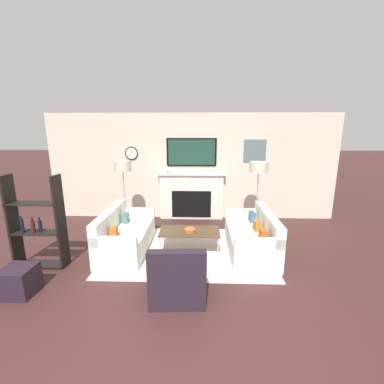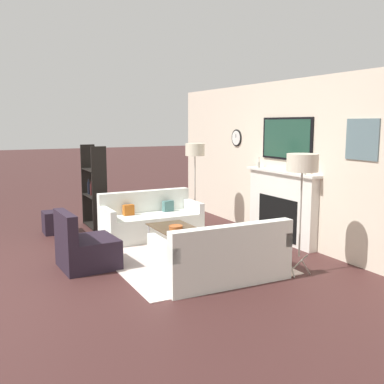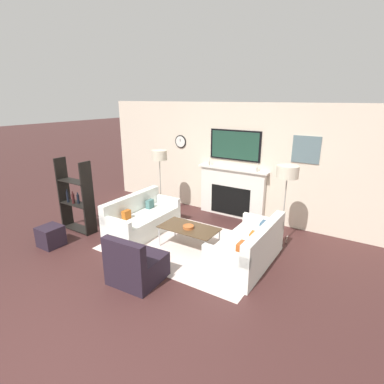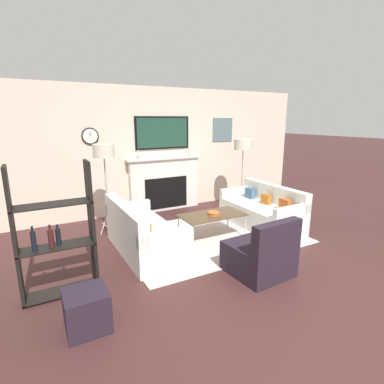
{
  "view_description": "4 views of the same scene",
  "coord_description": "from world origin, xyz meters",
  "px_view_note": "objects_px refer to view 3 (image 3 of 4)",
  "views": [
    {
      "loc": [
        0.23,
        -1.81,
        2.25
      ],
      "look_at": [
        0.06,
        3.29,
        1.04
      ],
      "focal_mm": 24.0,
      "sensor_mm": 36.0,
      "label": 1
    },
    {
      "loc": [
        5.97,
        -0.07,
        2.0
      ],
      "look_at": [
        0.13,
        2.91,
        0.99
      ],
      "focal_mm": 42.0,
      "sensor_mm": 36.0,
      "label": 2
    },
    {
      "loc": [
        2.89,
        -1.67,
        2.8
      ],
      "look_at": [
        -0.31,
        3.36,
        0.91
      ],
      "focal_mm": 28.0,
      "sensor_mm": 36.0,
      "label": 3
    },
    {
      "loc": [
        -2.64,
        -1.44,
        2.04
      ],
      "look_at": [
        -0.16,
        3.09,
        0.77
      ],
      "focal_mm": 28.0,
      "sensor_mm": 36.0,
      "label": 4
    }
  ],
  "objects_px": {
    "couch_left": "(142,220)",
    "ottoman": "(51,236)",
    "decorative_bowl": "(188,227)",
    "floor_lamp_left": "(159,156)",
    "coffee_table": "(189,229)",
    "shelf_unit": "(76,198)",
    "floor_lamp_right": "(287,173)",
    "couch_right": "(248,249)",
    "armchair": "(136,266)"
  },
  "relations": [
    {
      "from": "couch_left",
      "to": "ottoman",
      "type": "distance_m",
      "value": 1.81
    },
    {
      "from": "ottoman",
      "to": "couch_left",
      "type": "bearing_deg",
      "value": 52.99
    },
    {
      "from": "decorative_bowl",
      "to": "floor_lamp_left",
      "type": "relative_size",
      "value": 0.13
    },
    {
      "from": "decorative_bowl",
      "to": "coffee_table",
      "type": "bearing_deg",
      "value": 102.49
    },
    {
      "from": "couch_left",
      "to": "shelf_unit",
      "type": "bearing_deg",
      "value": -152.25
    },
    {
      "from": "coffee_table",
      "to": "decorative_bowl",
      "type": "distance_m",
      "value": 0.07
    },
    {
      "from": "floor_lamp_left",
      "to": "ottoman",
      "type": "bearing_deg",
      "value": -108.17
    },
    {
      "from": "floor_lamp_left",
      "to": "ottoman",
      "type": "relative_size",
      "value": 3.94
    },
    {
      "from": "floor_lamp_right",
      "to": "ottoman",
      "type": "xyz_separation_m",
      "value": [
        -3.81,
        -2.46,
        -1.27
      ]
    },
    {
      "from": "floor_lamp_right",
      "to": "floor_lamp_left",
      "type": "bearing_deg",
      "value": 180.0
    },
    {
      "from": "coffee_table",
      "to": "decorative_bowl",
      "type": "relative_size",
      "value": 5.29
    },
    {
      "from": "couch_left",
      "to": "coffee_table",
      "type": "relative_size",
      "value": 1.51
    },
    {
      "from": "ottoman",
      "to": "floor_lamp_left",
      "type": "bearing_deg",
      "value": 71.83
    },
    {
      "from": "shelf_unit",
      "to": "couch_left",
      "type": "bearing_deg",
      "value": 27.75
    },
    {
      "from": "couch_right",
      "to": "decorative_bowl",
      "type": "height_order",
      "value": "couch_right"
    },
    {
      "from": "couch_right",
      "to": "floor_lamp_left",
      "type": "xyz_separation_m",
      "value": [
        -2.72,
        1.02,
        1.19
      ]
    },
    {
      "from": "couch_left",
      "to": "floor_lamp_right",
      "type": "distance_m",
      "value": 3.14
    },
    {
      "from": "armchair",
      "to": "floor_lamp_right",
      "type": "bearing_deg",
      "value": 57.35
    },
    {
      "from": "coffee_table",
      "to": "ottoman",
      "type": "distance_m",
      "value": 2.73
    },
    {
      "from": "armchair",
      "to": "decorative_bowl",
      "type": "relative_size",
      "value": 3.81
    },
    {
      "from": "couch_left",
      "to": "ottoman",
      "type": "bearing_deg",
      "value": -127.01
    },
    {
      "from": "couch_right",
      "to": "floor_lamp_right",
      "type": "bearing_deg",
      "value": 74.79
    },
    {
      "from": "coffee_table",
      "to": "shelf_unit",
      "type": "height_order",
      "value": "shelf_unit"
    },
    {
      "from": "decorative_bowl",
      "to": "shelf_unit",
      "type": "xyz_separation_m",
      "value": [
        -2.52,
        -0.56,
        0.28
      ]
    },
    {
      "from": "couch_right",
      "to": "shelf_unit",
      "type": "relative_size",
      "value": 1.07
    },
    {
      "from": "couch_left",
      "to": "decorative_bowl",
      "type": "relative_size",
      "value": 7.99
    },
    {
      "from": "couch_right",
      "to": "floor_lamp_right",
      "type": "relative_size",
      "value": 1.05
    },
    {
      "from": "couch_right",
      "to": "armchair",
      "type": "relative_size",
      "value": 2.08
    },
    {
      "from": "coffee_table",
      "to": "shelf_unit",
      "type": "distance_m",
      "value": 2.6
    },
    {
      "from": "armchair",
      "to": "shelf_unit",
      "type": "relative_size",
      "value": 0.51
    },
    {
      "from": "couch_right",
      "to": "floor_lamp_left",
      "type": "distance_m",
      "value": 3.14
    },
    {
      "from": "floor_lamp_left",
      "to": "floor_lamp_right",
      "type": "height_order",
      "value": "floor_lamp_left"
    },
    {
      "from": "coffee_table",
      "to": "decorative_bowl",
      "type": "xyz_separation_m",
      "value": [
        0.01,
        -0.04,
        0.06
      ]
    },
    {
      "from": "couch_left",
      "to": "ottoman",
      "type": "relative_size",
      "value": 4.13
    },
    {
      "from": "decorative_bowl",
      "to": "ottoman",
      "type": "xyz_separation_m",
      "value": [
        -2.35,
        -1.35,
        -0.26
      ]
    },
    {
      "from": "decorative_bowl",
      "to": "floor_lamp_left",
      "type": "bearing_deg",
      "value": 144.01
    },
    {
      "from": "armchair",
      "to": "decorative_bowl",
      "type": "height_order",
      "value": "armchair"
    },
    {
      "from": "couch_right",
      "to": "floor_lamp_right",
      "type": "xyz_separation_m",
      "value": [
        0.28,
        1.02,
        1.18
      ]
    },
    {
      "from": "couch_left",
      "to": "floor_lamp_right",
      "type": "bearing_deg",
      "value": 20.61
    },
    {
      "from": "couch_left",
      "to": "armchair",
      "type": "relative_size",
      "value": 2.1
    },
    {
      "from": "couch_left",
      "to": "floor_lamp_left",
      "type": "bearing_deg",
      "value": 105.11
    },
    {
      "from": "shelf_unit",
      "to": "floor_lamp_left",
      "type": "bearing_deg",
      "value": 59.91
    },
    {
      "from": "couch_right",
      "to": "decorative_bowl",
      "type": "distance_m",
      "value": 1.2
    },
    {
      "from": "couch_right",
      "to": "shelf_unit",
      "type": "distance_m",
      "value": 3.78
    },
    {
      "from": "couch_right",
      "to": "coffee_table",
      "type": "bearing_deg",
      "value": -177.18
    },
    {
      "from": "armchair",
      "to": "ottoman",
      "type": "distance_m",
      "value": 2.24
    },
    {
      "from": "coffee_table",
      "to": "floor_lamp_right",
      "type": "xyz_separation_m",
      "value": [
        1.47,
        1.08,
        1.06
      ]
    },
    {
      "from": "couch_left",
      "to": "couch_right",
      "type": "bearing_deg",
      "value": -0.01
    },
    {
      "from": "couch_left",
      "to": "floor_lamp_left",
      "type": "xyz_separation_m",
      "value": [
        -0.28,
        1.02,
        1.19
      ]
    },
    {
      "from": "floor_lamp_left",
      "to": "couch_right",
      "type": "bearing_deg",
      "value": -20.63
    }
  ]
}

